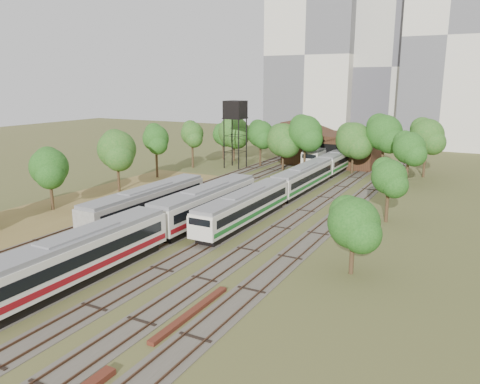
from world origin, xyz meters
The scene contains 16 objects.
ground centered at (0.00, 0.00, 0.00)m, with size 240.00×240.00×0.00m, color #475123.
dry_grass_patch centered at (-18.00, 8.00, 0.02)m, with size 14.00×60.00×0.04m, color brown.
tracks centered at (-0.67, 25.00, 0.04)m, with size 24.60×80.00×0.19m.
railcar_red_set centered at (-2.00, 7.38, 1.96)m, with size 3.00×34.58×3.71m.
railcar_green_set centered at (2.00, 34.75, 1.78)m, with size 2.73×52.07×3.37m.
railcar_rear centered at (-2.00, 55.94, 1.89)m, with size 2.90×16.08×3.58m.
old_grey_coach centered at (-8.00, 13.76, 1.90)m, with size 2.82×18.00×3.49m.
water_tower centered at (-14.82, 46.06, 9.69)m, with size 3.32×3.32×11.49m.
rail_pile_far centered at (8.20, -1.85, 0.13)m, with size 0.52×8.27×0.27m, color #5C271A.
maintenance_shed centered at (-1.00, 57.98, 2.91)m, with size 16.45×11.55×7.58m.
tree_band_left centered at (-20.10, 17.07, 5.10)m, with size 7.51×64.55×8.36m.
tree_band_far centered at (-1.70, 50.09, 5.91)m, with size 39.40×10.52×9.66m.
tree_band_right centered at (14.74, 28.70, 4.93)m, with size 5.64×38.83×7.81m.
tower_left centered at (-18.00, 95.00, 21.00)m, with size 22.00×16.00×42.00m, color beige.
tower_centre centered at (2.00, 100.00, 18.00)m, with size 20.00×18.00×36.00m, color beige.
tower_right centered at (14.00, 92.00, 24.00)m, with size 18.00×16.00×48.00m, color beige.
Camera 1 is at (23.91, -24.53, 14.61)m, focal length 35.00 mm.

